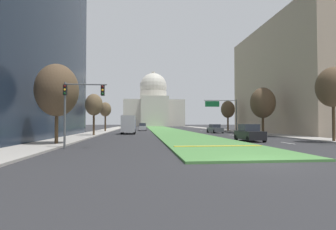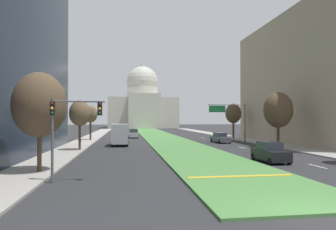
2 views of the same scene
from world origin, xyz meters
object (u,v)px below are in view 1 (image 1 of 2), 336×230
object	(u,v)px
street_tree_left_mid	(94,105)
overhead_guide_sign	(224,109)
sedan_lead_stopped	(249,133)
sedan_midblock	(215,129)
street_tree_right_far	(228,109)
street_tree_right_mid	(263,103)
sedan_distant	(143,127)
street_tree_left_near	(57,90)
street_tree_left_far	(105,110)
capitol_building	(153,107)
traffic_light_near_left	(76,100)
box_truck_delivery	(129,124)
street_tree_right_near	(333,87)

from	to	relation	value
street_tree_left_mid	overhead_guide_sign	bearing A→B (deg)	22.83
sedan_lead_stopped	sedan_midblock	bearing A→B (deg)	83.65
street_tree_right_far	street_tree_right_mid	bearing A→B (deg)	-91.27
sedan_lead_stopped	sedan_distant	bearing A→B (deg)	107.45
street_tree_right_far	street_tree_left_mid	bearing A→B (deg)	-145.52
street_tree_left_near	sedan_distant	world-z (taller)	street_tree_left_near
street_tree_left_far	sedan_distant	distance (m)	11.24
street_tree_right_far	sedan_lead_stopped	world-z (taller)	street_tree_right_far
sedan_lead_stopped	sedan_distant	world-z (taller)	sedan_lead_stopped
overhead_guide_sign	street_tree_right_mid	size ratio (longest dim) A/B	0.86
street_tree_left_far	capitol_building	bearing A→B (deg)	79.88
capitol_building	street_tree_left_mid	bearing A→B (deg)	-97.90
overhead_guide_sign	street_tree_right_far	distance (m)	9.43
traffic_light_near_left	sedan_distant	xyz separation A→B (m)	(5.37, 42.66, -2.94)
capitol_building	street_tree_left_mid	world-z (taller)	capitol_building
traffic_light_near_left	street_tree_left_far	world-z (taller)	street_tree_left_far
street_tree_left_near	box_truck_delivery	world-z (taller)	street_tree_left_near
sedan_midblock	traffic_light_near_left	bearing A→B (deg)	-124.39
overhead_guide_sign	street_tree_left_near	size ratio (longest dim) A/B	0.89
street_tree_left_near	street_tree_right_near	xyz separation A→B (m)	(27.15, 0.18, 0.68)
sedan_distant	traffic_light_near_left	bearing A→B (deg)	-97.17
street_tree_right_near	street_tree_left_mid	size ratio (longest dim) A/B	1.23
sedan_distant	street_tree_right_far	bearing A→B (deg)	-16.88
street_tree_left_near	overhead_guide_sign	bearing A→B (deg)	46.17
street_tree_left_far	sedan_lead_stopped	world-z (taller)	street_tree_left_far
street_tree_left_mid	street_tree_right_mid	distance (m)	26.30
street_tree_left_far	sedan_lead_stopped	size ratio (longest dim) A/B	1.48
street_tree_right_near	street_tree_right_mid	size ratio (longest dim) A/B	1.01
street_tree_left_near	street_tree_left_far	world-z (taller)	street_tree_left_near
street_tree_left_far	sedan_lead_stopped	bearing A→B (deg)	-56.61
traffic_light_near_left	sedan_midblock	distance (m)	34.11
street_tree_right_far	box_truck_delivery	bearing A→B (deg)	-152.39
overhead_guide_sign	street_tree_right_near	world-z (taller)	street_tree_right_near
street_tree_right_far	sedan_midblock	bearing A→B (deg)	-122.58
street_tree_left_mid	street_tree_right_mid	bearing A→B (deg)	0.70
street_tree_right_near	box_truck_delivery	size ratio (longest dim) A/B	1.21
street_tree_right_far	sedan_distant	size ratio (longest dim) A/B	1.62
overhead_guide_sign	sedan_lead_stopped	xyz separation A→B (m)	(-4.27, -21.77, -3.82)
traffic_light_near_left	sedan_lead_stopped	xyz separation A→B (m)	(16.78, 6.34, -2.93)
capitol_building	sedan_lead_stopped	xyz separation A→B (m)	(5.54, -106.95, -9.09)
street_tree_right_mid	street_tree_left_far	xyz separation A→B (m)	(-26.97, 16.98, -0.42)
street_tree_left_mid	street_tree_right_mid	size ratio (longest dim) A/B	0.82
street_tree_right_near	street_tree_right_far	xyz separation A→B (m)	(0.18, 33.07, -0.69)
street_tree_left_mid	capitol_building	bearing A→B (deg)	82.10
street_tree_left_near	sedan_midblock	size ratio (longest dim) A/B	1.54
traffic_light_near_left	street_tree_right_mid	distance (m)	30.78
sedan_midblock	box_truck_delivery	world-z (taller)	box_truck_delivery
sedan_lead_stopped	sedan_midblock	distance (m)	21.83
street_tree_left_mid	street_tree_left_far	world-z (taller)	street_tree_left_far
box_truck_delivery	street_tree_left_near	bearing A→B (deg)	-103.95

